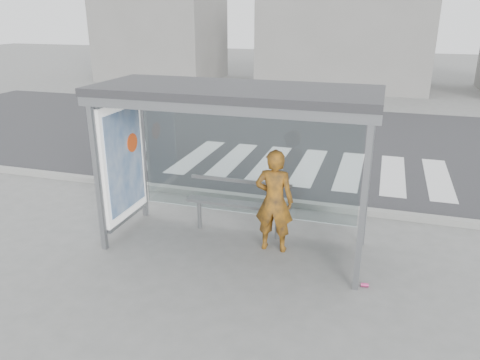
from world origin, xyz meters
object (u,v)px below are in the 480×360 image
at_px(person, 274,201).
at_px(bus_shelter, 212,126).
at_px(soda_can, 365,285).
at_px(bench, 238,203).

bearing_deg(person, bus_shelter, 1.11).
bearing_deg(soda_can, bench, 153.47).
xyz_separation_m(person, soda_can, (1.50, -0.71, -0.82)).
xyz_separation_m(bus_shelter, bench, (0.27, 0.44, -1.43)).
distance_m(person, soda_can, 1.85).
xyz_separation_m(bench, soda_can, (2.22, -1.11, -0.53)).
xyz_separation_m(person, bench, (-0.73, 0.40, -0.29)).
relative_size(bench, soda_can, 17.10).
height_order(bench, soda_can, bench).
height_order(bus_shelter, soda_can, bus_shelter).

